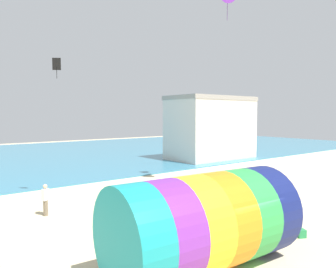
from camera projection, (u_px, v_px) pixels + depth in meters
name	position (u px, v px, depth m)	size (l,w,h in m)	color
ground_plane	(234.00, 263.00, 12.07)	(120.00, 120.00, 0.00)	beige
sea	(8.00, 158.00, 40.81)	(120.00, 40.00, 0.10)	teal
giant_inflatable_tube	(203.00, 222.00, 11.56)	(7.06, 3.79, 3.39)	teal
kite_handler	(265.00, 217.00, 14.83)	(0.31, 0.41, 1.65)	black
kite_black_diamond	(57.00, 64.00, 20.33)	(0.47, 0.33, 1.27)	black
bystander_far_left	(45.00, 199.00, 17.73)	(0.42, 0.37, 1.73)	#726651
promenade_building	(211.00, 128.00, 40.42)	(10.72, 5.95, 7.74)	silver
cooler_box	(300.00, 233.00, 14.71)	(0.52, 0.36, 0.36)	#268C4C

